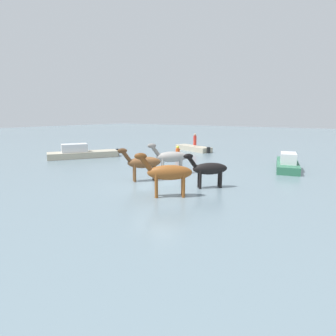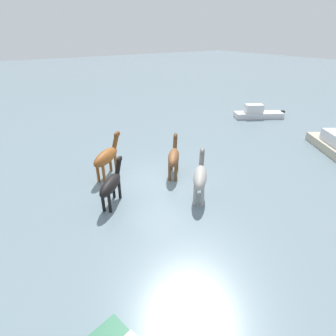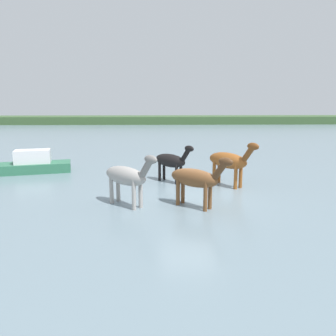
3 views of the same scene
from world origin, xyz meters
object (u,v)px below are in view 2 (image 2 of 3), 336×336
horse_dark_mare (111,184)px  boat_launch_far (258,114)px  horse_dun_straggler (174,157)px  horse_lead (107,156)px  horse_chestnut_trailing (200,176)px

horse_dark_mare → boat_launch_far: 16.75m
horse_dun_straggler → horse_lead: bearing=97.9°
horse_lead → horse_dark_mare: 2.64m
horse_dun_straggler → horse_chestnut_trailing: (-2.44, 0.23, 0.04)m
horse_chestnut_trailing → boat_launch_far: horse_chestnut_trailing is taller
horse_lead → boat_launch_far: size_ratio=0.55×
horse_dark_mare → horse_chestnut_trailing: bearing=-69.6°
horse_dun_straggler → horse_dark_mare: size_ratio=1.11×
horse_dun_straggler → horse_chestnut_trailing: size_ratio=1.00×
horse_lead → horse_dark_mare: size_ratio=1.21×
horse_dun_straggler → horse_chestnut_trailing: horse_chestnut_trailing is taller
horse_dun_straggler → horse_chestnut_trailing: 2.45m
boat_launch_far → horse_chestnut_trailing: bearing=58.5°
horse_chestnut_trailing → boat_launch_far: (6.95, -12.36, -0.79)m
horse_dun_straggler → boat_launch_far: bearing=-30.6°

